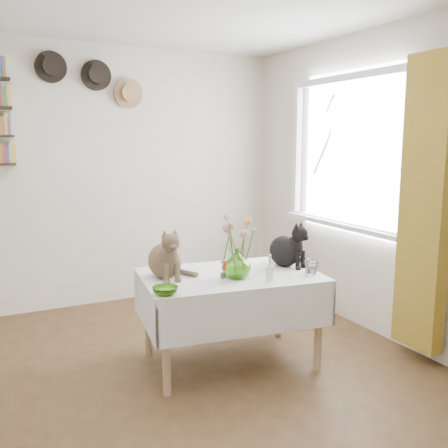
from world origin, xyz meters
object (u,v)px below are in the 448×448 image
tabby_cat (164,252)px  flower_vase (237,263)px  dining_table (230,296)px  black_cat (285,243)px

tabby_cat → flower_vase: bearing=-27.3°
dining_table → tabby_cat: tabby_cat is taller
dining_table → tabby_cat: bearing=163.9°
black_cat → flower_vase: black_cat is taller
tabby_cat → black_cat: size_ratio=1.04×
dining_table → flower_vase: flower_vase is taller
black_cat → flower_vase: size_ratio=1.70×
dining_table → flower_vase: 0.29m
dining_table → tabby_cat: size_ratio=3.66×
tabby_cat → black_cat: 0.93m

